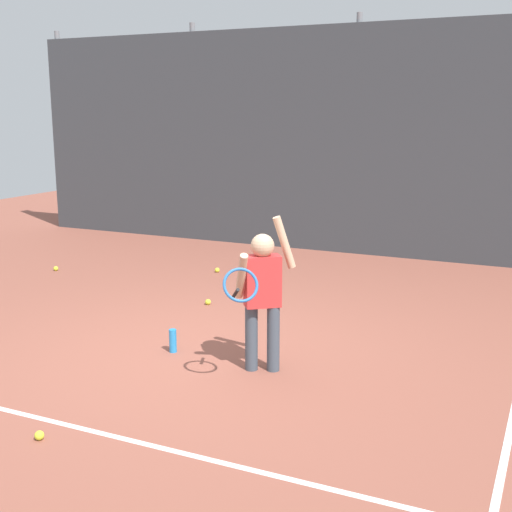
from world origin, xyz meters
name	(u,v)px	position (x,y,z in m)	size (l,w,h in m)	color
ground_plane	(196,352)	(0.00, 0.00, 0.00)	(20.00, 20.00, 0.00)	brown
court_line_baseline	(78,427)	(0.00, -1.69, 0.00)	(9.00, 0.05, 0.00)	white
back_fence_windscreen	(355,142)	(0.00, 4.92, 1.74)	(11.75, 0.08, 3.48)	#383D42
fence_post_0	(63,132)	(-5.72, 4.98, 1.82)	(0.09, 0.09, 3.63)	slate
fence_post_1	(194,134)	(-2.86, 4.98, 1.82)	(0.09, 0.09, 3.63)	slate
fence_post_2	(356,137)	(0.00, 4.98, 1.82)	(0.09, 0.09, 3.63)	slate
tennis_player	(262,290)	(0.74, -0.16, 0.73)	(0.48, 0.86, 1.35)	#3F4C59
water_bottle	(173,341)	(-0.20, -0.09, 0.11)	(0.07, 0.07, 0.22)	#268CD8
tennis_ball_0	(39,435)	(-0.12, -1.95, 0.03)	(0.07, 0.07, 0.07)	#CCE033
tennis_ball_2	(56,269)	(-3.42, 1.99, 0.03)	(0.07, 0.07, 0.07)	#CCE033
tennis_ball_3	(217,270)	(-1.31, 2.87, 0.03)	(0.07, 0.07, 0.07)	#CCE033
tennis_ball_4	(208,302)	(-0.66, 1.42, 0.03)	(0.07, 0.07, 0.07)	#CCE033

